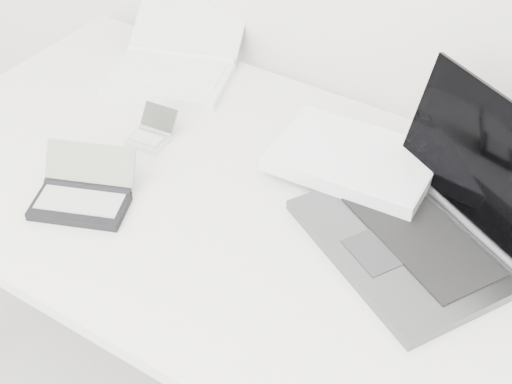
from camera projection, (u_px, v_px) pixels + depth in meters
The scene contains 5 objects.
desk at pixel (281, 228), 1.35m from camera, with size 1.60×0.80×0.73m.
laptop_large at pixel (394, 193), 1.30m from camera, with size 0.58×0.46×0.25m.
netbook_open_white at pixel (175, 62), 1.67m from camera, with size 0.37×0.41×0.11m.
pda_silver at pixel (151, 134), 1.48m from camera, with size 0.09×0.10×0.06m.
palmtop_charcoal at pixel (83, 195), 1.33m from camera, with size 0.22×0.20×0.08m.
Camera 1 is at (0.49, 0.71, 1.63)m, focal length 50.00 mm.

